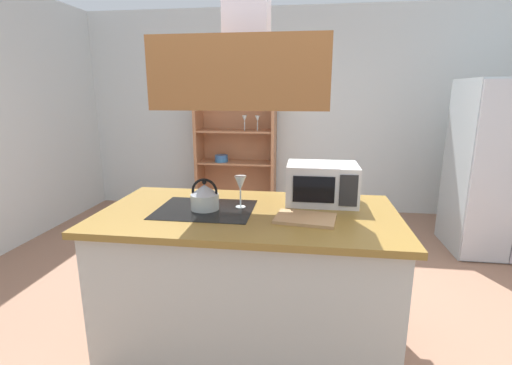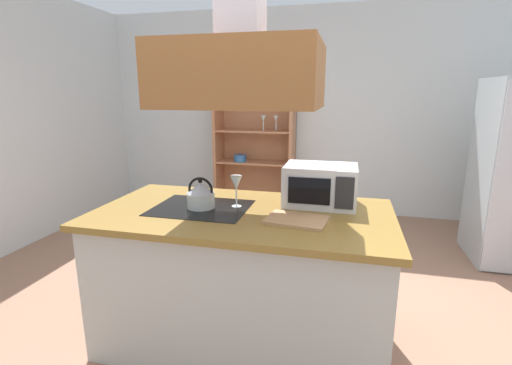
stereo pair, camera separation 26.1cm
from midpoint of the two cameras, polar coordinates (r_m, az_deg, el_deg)
ground_plane at (r=2.70m, az=6.38°, el=-23.18°), size 7.80×7.80×0.00m
wall_back at (r=5.16m, az=11.26°, el=10.45°), size 6.00×0.12×2.70m
kitchen_island at (r=2.48m, az=1.11°, el=-14.33°), size 1.83×0.98×0.90m
range_hood at (r=2.20m, az=1.28°, el=18.70°), size 0.90×0.70×1.17m
dish_cabinet at (r=5.12m, az=1.34°, el=3.97°), size 1.07×0.40×1.71m
kettle at (r=2.35m, az=-5.38°, el=-1.99°), size 0.18×0.18×0.20m
cutting_board at (r=2.15m, az=9.73°, el=-5.76°), size 0.37×0.28×0.02m
microwave at (r=2.47m, az=12.85°, el=-0.41°), size 0.46×0.35×0.26m
wine_glass_on_counter at (r=2.34m, az=0.11°, el=-0.26°), size 0.08×0.08×0.21m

